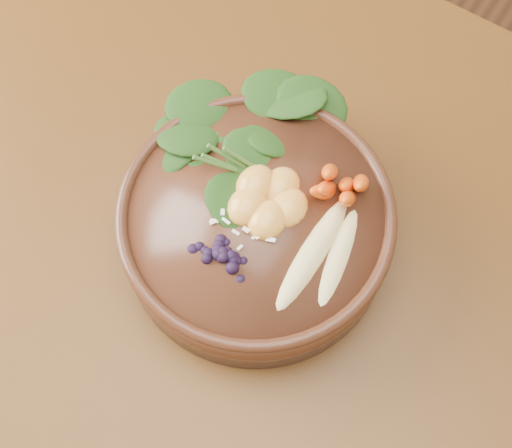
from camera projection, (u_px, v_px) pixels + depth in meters
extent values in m
plane|color=#381E0F|center=(230.00, 392.00, 1.44)|extent=(4.00, 4.00, 0.00)
cube|color=#512F0F|center=(208.00, 268.00, 0.77)|extent=(1.60, 0.90, 0.04)
cylinder|color=#462416|center=(256.00, 228.00, 0.73)|extent=(0.29, 0.29, 0.07)
ellipsoid|color=#E0CC84|center=(340.00, 253.00, 0.66)|extent=(0.06, 0.14, 0.02)
ellipsoid|color=#E0CC84|center=(314.00, 247.00, 0.66)|extent=(0.03, 0.14, 0.02)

